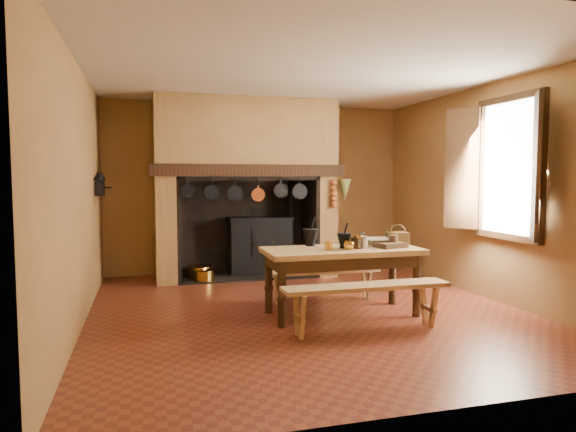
% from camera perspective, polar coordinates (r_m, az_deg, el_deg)
% --- Properties ---
extents(floor, '(5.50, 5.50, 0.00)m').
position_cam_1_polar(floor, '(6.22, 2.14, -10.46)').
color(floor, maroon).
rests_on(floor, ground).
extents(ceiling, '(5.50, 5.50, 0.00)m').
position_cam_1_polar(ceiling, '(6.13, 2.21, 15.73)').
color(ceiling, silver).
rests_on(ceiling, back_wall).
extents(back_wall, '(5.00, 0.02, 2.80)m').
position_cam_1_polar(back_wall, '(8.67, -3.35, 3.09)').
color(back_wall, olive).
rests_on(back_wall, floor).
extents(wall_left, '(0.02, 5.50, 2.80)m').
position_cam_1_polar(wall_left, '(5.77, -22.22, 2.15)').
color(wall_left, olive).
rests_on(wall_left, floor).
extents(wall_right, '(0.02, 5.50, 2.80)m').
position_cam_1_polar(wall_right, '(7.18, 21.58, 2.54)').
color(wall_right, olive).
rests_on(wall_right, floor).
extents(wall_front, '(5.00, 0.02, 2.80)m').
position_cam_1_polar(wall_front, '(3.50, 15.96, 1.08)').
color(wall_front, olive).
rests_on(wall_front, floor).
extents(chimney_breast, '(2.95, 0.96, 2.80)m').
position_cam_1_polar(chimney_breast, '(8.18, -4.77, 5.89)').
color(chimney_breast, olive).
rests_on(chimney_breast, floor).
extents(iron_range, '(1.12, 0.55, 1.60)m').
position_cam_1_polar(iron_range, '(8.44, -3.16, -3.18)').
color(iron_range, black).
rests_on(iron_range, floor).
extents(hearth_pans, '(0.51, 0.62, 0.20)m').
position_cam_1_polar(hearth_pans, '(8.12, -9.81, -6.31)').
color(hearth_pans, gold).
rests_on(hearth_pans, floor).
extents(hanging_pans, '(1.92, 0.29, 0.27)m').
position_cam_1_polar(hanging_pans, '(7.69, -4.35, 2.63)').
color(hanging_pans, black).
rests_on(hanging_pans, chimney_breast).
extents(onion_string, '(0.12, 0.10, 0.46)m').
position_cam_1_polar(onion_string, '(8.04, 5.11, 2.48)').
color(onion_string, '#B34C21').
rests_on(onion_string, chimney_breast).
extents(herb_bunch, '(0.20, 0.20, 0.35)m').
position_cam_1_polar(herb_bunch, '(8.10, 6.30, 2.84)').
color(herb_bunch, olive).
rests_on(herb_bunch, chimney_breast).
extents(window, '(0.39, 1.75, 1.76)m').
position_cam_1_polar(window, '(6.77, 22.67, 4.95)').
color(window, white).
rests_on(window, wall_right).
extents(wall_coffee_mill, '(0.23, 0.16, 0.31)m').
position_cam_1_polar(wall_coffee_mill, '(7.30, -20.20, 3.51)').
color(wall_coffee_mill, black).
rests_on(wall_coffee_mill, wall_left).
extents(work_table, '(1.79, 0.79, 0.77)m').
position_cam_1_polar(work_table, '(5.94, 6.02, -4.75)').
color(work_table, tan).
rests_on(work_table, floor).
extents(bench_front, '(1.76, 0.31, 0.50)m').
position_cam_1_polar(bench_front, '(5.37, 8.71, -8.82)').
color(bench_front, tan).
rests_on(bench_front, floor).
extents(bench_back, '(1.47, 0.26, 0.41)m').
position_cam_1_polar(bench_back, '(6.58, 3.96, -6.88)').
color(bench_back, tan).
rests_on(bench_back, floor).
extents(mortar_large, '(0.20, 0.20, 0.34)m').
position_cam_1_polar(mortar_large, '(6.09, 2.52, -2.27)').
color(mortar_large, black).
rests_on(mortar_large, work_table).
extents(mortar_small, '(0.17, 0.17, 0.29)m').
position_cam_1_polar(mortar_small, '(5.92, 6.25, -2.64)').
color(mortar_small, black).
rests_on(mortar_small, work_table).
extents(coffee_grinder, '(0.18, 0.16, 0.19)m').
position_cam_1_polar(coffee_grinder, '(5.93, 7.83, -2.88)').
color(coffee_grinder, '#321E10').
rests_on(coffee_grinder, work_table).
extents(brass_mug_a, '(0.11, 0.11, 0.10)m').
position_cam_1_polar(brass_mug_a, '(5.74, 4.51, -3.32)').
color(brass_mug_a, gold).
rests_on(brass_mug_a, work_table).
extents(brass_mug_b, '(0.09, 0.09, 0.09)m').
position_cam_1_polar(brass_mug_b, '(6.26, 6.38, -2.73)').
color(brass_mug_b, gold).
rests_on(brass_mug_b, work_table).
extents(mixing_bowl, '(0.38, 0.38, 0.08)m').
position_cam_1_polar(mixing_bowl, '(6.24, 9.96, -2.83)').
color(mixing_bowl, '#BEB392').
rests_on(mixing_bowl, work_table).
extents(stoneware_crock, '(0.12, 0.12, 0.14)m').
position_cam_1_polar(stoneware_crock, '(6.13, 11.58, -2.72)').
color(stoneware_crock, '#54341F').
rests_on(stoneware_crock, work_table).
extents(glass_jar, '(0.10, 0.10, 0.14)m').
position_cam_1_polar(glass_jar, '(5.93, 8.47, -2.91)').
color(glass_jar, beige).
rests_on(glass_jar, work_table).
extents(wicker_basket, '(0.28, 0.22, 0.25)m').
position_cam_1_polar(wicker_basket, '(6.40, 12.07, -2.34)').
color(wicker_basket, '#473115').
rests_on(wicker_basket, work_table).
extents(wooden_tray, '(0.38, 0.31, 0.06)m').
position_cam_1_polar(wooden_tray, '(6.07, 11.35, -3.17)').
color(wooden_tray, '#321E10').
rests_on(wooden_tray, work_table).
extents(brass_cup, '(0.15, 0.15, 0.09)m').
position_cam_1_polar(brass_cup, '(5.80, 6.78, -3.29)').
color(brass_cup, gold).
rests_on(brass_cup, work_table).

